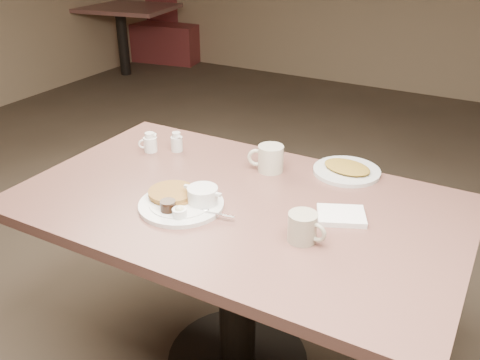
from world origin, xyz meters
The scene contains 10 objects.
room centered at (0.00, 0.00, 1.40)m, with size 7.04×8.04×2.84m.
diner_table centered at (0.00, 0.00, 0.58)m, with size 1.50×0.90×0.75m.
main_plate centered at (-0.14, -0.12, 0.77)m, with size 0.35×0.29×0.07m.
coffee_mug_near centered at (0.29, -0.12, 0.80)m, with size 0.13×0.10×0.09m.
napkin centered at (0.35, 0.06, 0.76)m, with size 0.19×0.17×0.02m.
coffee_mug_far centered at (-0.01, 0.26, 0.80)m, with size 0.15×0.12×0.10m.
creamer_left centered at (-0.51, 0.19, 0.79)m, with size 0.07×0.07×0.08m.
creamer_right centered at (-0.42, 0.25, 0.79)m, with size 0.07×0.05×0.08m.
hash_plate centered at (0.26, 0.39, 0.76)m, with size 0.30×0.30×0.04m.
booth_back_left centered at (-3.31, 3.80, 0.41)m, with size 1.35×1.51×1.12m.
Camera 1 is at (0.75, -1.34, 1.61)m, focal length 38.81 mm.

